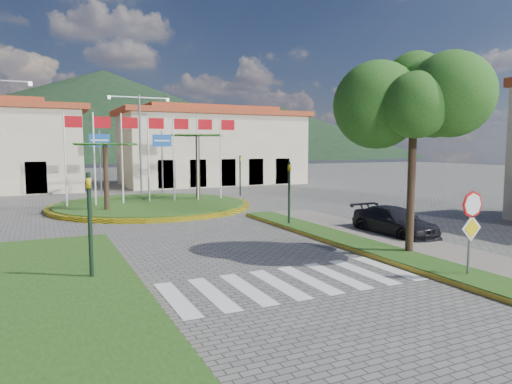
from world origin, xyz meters
name	(u,v)px	position (x,y,z in m)	size (l,w,h in m)	color
ground	(385,333)	(0.00, 0.00, 0.00)	(160.00, 160.00, 0.00)	#5B5957
sidewalk_right	(493,272)	(6.00, 2.00, 0.07)	(4.00, 28.00, 0.15)	gray
verge_right	(465,277)	(4.80, 2.00, 0.09)	(1.60, 28.00, 0.18)	#224814
median_left	(43,290)	(-6.50, 6.00, 0.09)	(5.00, 14.00, 0.18)	#224814
crosswalk	(291,282)	(0.00, 4.00, 0.01)	(8.00, 3.00, 0.01)	silver
roundabout_island	(151,205)	(0.00, 22.00, 0.18)	(12.70, 12.70, 6.00)	yellow
stop_sign	(471,220)	(4.90, 1.96, 1.79)	(0.80, 0.11, 2.65)	slate
deciduous_tree	(414,111)	(5.50, 5.00, 5.18)	(3.60, 3.60, 6.80)	black
traffic_light_left	(90,216)	(-5.20, 6.50, 1.94)	(0.15, 0.18, 3.20)	black
traffic_light_right	(289,187)	(4.50, 12.00, 1.94)	(0.15, 0.18, 3.20)	black
traffic_light_far	(240,171)	(8.00, 26.00, 1.94)	(0.18, 0.15, 3.20)	black
direction_sign_west	(100,151)	(-2.00, 30.97, 3.53)	(1.60, 0.14, 5.20)	slate
direction_sign_east	(162,151)	(3.00, 30.97, 3.53)	(1.60, 0.14, 5.20)	slate
street_lamp_centre	(140,139)	(1.00, 30.00, 4.50)	(4.80, 0.16, 8.00)	slate
building_right	(212,146)	(10.00, 38.00, 3.90)	(19.08, 9.54, 8.05)	#BDAF8F
hill_far_mid	(104,114)	(15.00, 160.00, 15.00)	(180.00, 180.00, 30.00)	black
hill_far_east	(278,132)	(70.00, 135.00, 9.00)	(120.00, 120.00, 18.00)	black
hill_near_back	(22,131)	(-10.00, 130.00, 8.00)	(110.00, 110.00, 16.00)	black
car_dark_a	(68,184)	(-4.15, 36.13, 0.62)	(1.48, 3.67, 1.25)	black
car_dark_b	(196,180)	(7.82, 36.62, 0.55)	(1.16, 3.32, 1.09)	black
car_side_right	(395,222)	(7.56, 8.02, 0.63)	(1.78, 4.37, 1.27)	black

